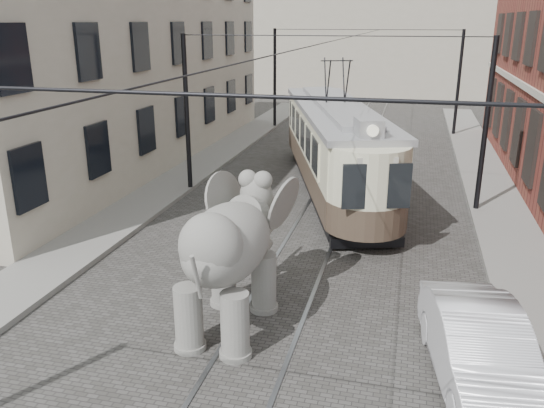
# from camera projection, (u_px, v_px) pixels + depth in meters

# --- Properties ---
(ground) EXTENTS (120.00, 120.00, 0.00)m
(ground) POSITION_uv_depth(u_px,v_px,m) (297.00, 266.00, 15.31)
(ground) COLOR #423F3D
(tram_rails) EXTENTS (1.54, 80.00, 0.02)m
(tram_rails) POSITION_uv_depth(u_px,v_px,m) (297.00, 266.00, 15.31)
(tram_rails) COLOR slate
(tram_rails) RESTS_ON ground
(sidewalk_right) EXTENTS (2.00, 60.00, 0.15)m
(sidewalk_right) POSITION_uv_depth(u_px,v_px,m) (531.00, 288.00, 13.90)
(sidewalk_right) COLOR slate
(sidewalk_right) RESTS_ON ground
(sidewalk_left) EXTENTS (2.00, 60.00, 0.15)m
(sidewalk_left) POSITION_uv_depth(u_px,v_px,m) (88.00, 242.00, 16.80)
(sidewalk_left) COLOR slate
(sidewalk_left) RESTS_ON ground
(stucco_building) EXTENTS (7.00, 24.00, 10.00)m
(stucco_building) POSITION_uv_depth(u_px,v_px,m) (109.00, 54.00, 25.50)
(stucco_building) COLOR #A19986
(stucco_building) RESTS_ON ground
(distant_block) EXTENTS (28.00, 10.00, 14.00)m
(distant_block) POSITION_uv_depth(u_px,v_px,m) (388.00, 14.00, 49.92)
(distant_block) COLOR #A19986
(distant_block) RESTS_ON ground
(catenary) EXTENTS (11.00, 30.20, 6.00)m
(catenary) POSITION_uv_depth(u_px,v_px,m) (322.00, 126.00, 19.02)
(catenary) COLOR black
(catenary) RESTS_ON ground
(tram) EXTENTS (6.36, 12.97, 5.07)m
(tram) POSITION_uv_depth(u_px,v_px,m) (335.00, 127.00, 21.50)
(tram) COLOR beige
(tram) RESTS_ON ground
(elephant) EXTENTS (2.97, 5.18, 3.12)m
(elephant) POSITION_uv_depth(u_px,v_px,m) (228.00, 263.00, 11.75)
(elephant) COLOR slate
(elephant) RESTS_ON ground
(parked_car) EXTENTS (2.24, 4.61, 1.46)m
(parked_car) POSITION_uv_depth(u_px,v_px,m) (480.00, 350.00, 10.12)
(parked_car) COLOR silver
(parked_car) RESTS_ON ground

